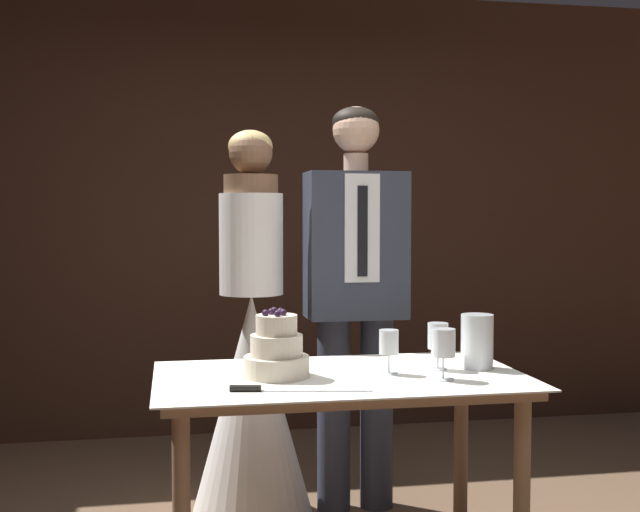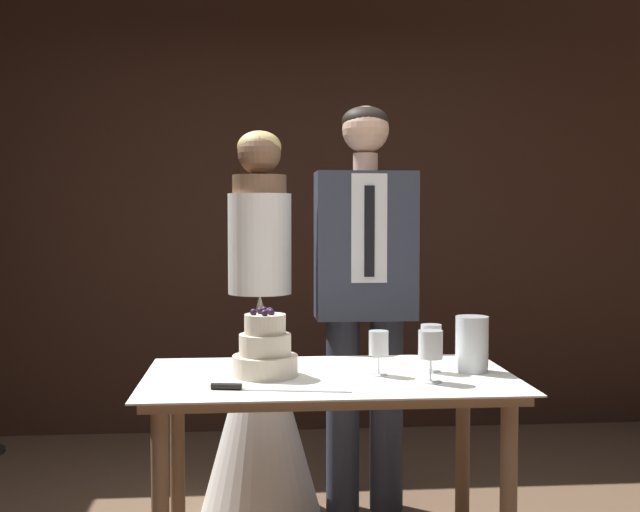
# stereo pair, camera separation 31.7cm
# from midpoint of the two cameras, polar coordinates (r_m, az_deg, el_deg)

# --- Properties ---
(wall_back) EXTENTS (5.10, 0.12, 2.69)m
(wall_back) POSITION_cam_midpoint_polar(r_m,az_deg,el_deg) (4.96, -0.15, 3.06)
(wall_back) COLOR #382116
(wall_back) RESTS_ON ground_plane
(cake_table) EXTENTS (1.29, 0.75, 0.78)m
(cake_table) POSITION_cam_midpoint_polar(r_m,az_deg,el_deg) (2.86, 3.89, -10.45)
(cake_table) COLOR #8E6B4C
(cake_table) RESTS_ON ground_plane
(tiered_cake) EXTENTS (0.23, 0.23, 0.24)m
(tiered_cake) POSITION_cam_midpoint_polar(r_m,az_deg,el_deg) (2.80, -0.68, -6.77)
(tiered_cake) COLOR beige
(tiered_cake) RESTS_ON cake_table
(cake_knife) EXTENTS (0.45, 0.10, 0.02)m
(cake_knife) POSITION_cam_midpoint_polar(r_m,az_deg,el_deg) (2.59, -1.22, -9.40)
(cake_knife) COLOR silver
(cake_knife) RESTS_ON cake_table
(wine_glass_near) EXTENTS (0.07, 0.07, 0.17)m
(wine_glass_near) POSITION_cam_midpoint_polar(r_m,az_deg,el_deg) (2.92, 11.01, -5.93)
(wine_glass_near) COLOR silver
(wine_glass_near) RESTS_ON cake_table
(wine_glass_middle) EXTENTS (0.07, 0.07, 0.16)m
(wine_glass_middle) POSITION_cam_midpoint_polar(r_m,az_deg,el_deg) (2.83, 7.42, -6.28)
(wine_glass_middle) COLOR silver
(wine_glass_middle) RESTS_ON cake_table
(wine_glass_far) EXTENTS (0.08, 0.08, 0.18)m
(wine_glass_far) POSITION_cam_midpoint_polar(r_m,az_deg,el_deg) (2.74, 11.18, -6.42)
(wine_glass_far) COLOR silver
(wine_glass_far) RESTS_ON cake_table
(hurricane_candle) EXTENTS (0.12, 0.12, 0.20)m
(hurricane_candle) POSITION_cam_midpoint_polar(r_m,az_deg,el_deg) (2.96, 13.80, -6.20)
(hurricane_candle) COLOR silver
(hurricane_candle) RESTS_ON cake_table
(bride) EXTENTS (0.54, 0.54, 1.71)m
(bride) POSITION_cam_midpoint_polar(r_m,az_deg,el_deg) (3.60, -1.74, -8.51)
(bride) COLOR white
(bride) RESTS_ON ground_plane
(groom) EXTENTS (0.44, 0.25, 1.82)m
(groom) POSITION_cam_midpoint_polar(r_m,az_deg,el_deg) (3.60, 5.75, -1.98)
(groom) COLOR #333847
(groom) RESTS_ON ground_plane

